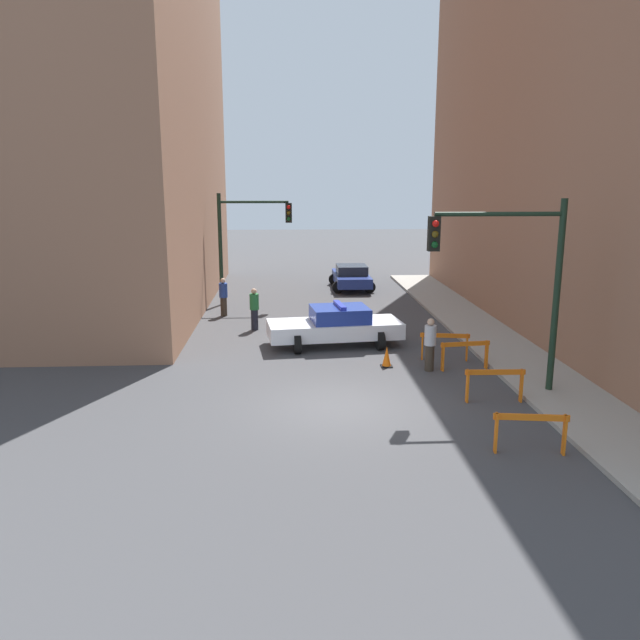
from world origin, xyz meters
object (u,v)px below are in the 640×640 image
object	(u,v)px
traffic_light_near	(516,267)
police_car	(336,326)
parked_car_near	(351,277)
traffic_light_far	(244,233)
traffic_cone	(387,357)
pedestrian_sidewalk	(430,344)
pedestrian_crossing	(254,308)
barrier_corner	(445,342)
barrier_mid	(495,380)
pedestrian_corner	(223,296)
barrier_front	(531,427)
barrier_back	(465,351)

from	to	relation	value
traffic_light_near	police_car	xyz separation A→B (m)	(-4.33, 5.45, -2.81)
traffic_light_near	parked_car_near	size ratio (longest dim) A/B	1.21
traffic_light_far	traffic_cone	bearing A→B (deg)	-64.04
pedestrian_sidewalk	traffic_light_far	bearing A→B (deg)	-146.59
parked_car_near	pedestrian_crossing	size ratio (longest dim) A/B	2.59
parked_car_near	police_car	bearing A→B (deg)	-98.56
traffic_light_near	barrier_corner	world-z (taller)	traffic_light_near
parked_car_near	barrier_mid	bearing A→B (deg)	-83.71
barrier_mid	barrier_corner	size ratio (longest dim) A/B	1.01
traffic_light_far	pedestrian_sidewalk	xyz separation A→B (m)	(6.36, -10.96, -2.54)
traffic_light_near	pedestrian_corner	xyz separation A→B (m)	(-8.81, 10.68, -2.67)
pedestrian_corner	barrier_front	distance (m)	16.52
pedestrian_corner	traffic_light_near	bearing A→B (deg)	-161.11
pedestrian_corner	barrier_back	xyz separation A→B (m)	(8.25, -8.38, -0.24)
pedestrian_crossing	barrier_corner	world-z (taller)	pedestrian_crossing
police_car	pedestrian_corner	size ratio (longest dim) A/B	2.94
parked_car_near	barrier_back	xyz separation A→B (m)	(1.99, -14.97, -0.06)
traffic_light_far	pedestrian_corner	size ratio (longest dim) A/B	3.13
traffic_light_near	barrier_back	bearing A→B (deg)	103.60
traffic_light_near	traffic_cone	xyz separation A→B (m)	(-2.93, 2.75, -3.21)
barrier_front	traffic_light_near	bearing A→B (deg)	77.11
parked_car_near	barrier_corner	world-z (taller)	parked_car_near
police_car	traffic_light_near	bearing A→B (deg)	-148.29
traffic_light_far	pedestrian_crossing	distance (m)	5.86
traffic_light_far	barrier_back	distance (m)	13.52
pedestrian_sidewalk	barrier_front	world-z (taller)	pedestrian_sidewalk
traffic_light_near	barrier_front	size ratio (longest dim) A/B	3.27
pedestrian_crossing	barrier_mid	size ratio (longest dim) A/B	1.04
barrier_mid	traffic_cone	size ratio (longest dim) A/B	2.44
pedestrian_crossing	pedestrian_corner	xyz separation A→B (m)	(-1.47, 2.69, 0.00)
police_car	pedestrian_sidewalk	xyz separation A→B (m)	(2.66, -3.18, 0.14)
pedestrian_corner	pedestrian_sidewalk	size ratio (longest dim) A/B	1.00
pedestrian_corner	traffic_cone	world-z (taller)	pedestrian_corner
pedestrian_crossing	pedestrian_corner	size ratio (longest dim) A/B	1.00
barrier_mid	barrier_back	distance (m)	2.91
traffic_light_far	parked_car_near	world-z (taller)	traffic_light_far
pedestrian_crossing	barrier_corner	size ratio (longest dim) A/B	1.05
pedestrian_sidewalk	barrier_mid	xyz separation A→B (m)	(1.08, -2.87, -0.24)
barrier_corner	traffic_cone	distance (m)	2.13
pedestrian_crossing	traffic_cone	bearing A→B (deg)	100.01
traffic_light_far	parked_car_near	bearing A→B (deg)	36.41
barrier_front	traffic_light_far	bearing A→B (deg)	112.80
pedestrian_crossing	pedestrian_sidewalk	bearing A→B (deg)	104.67
pedestrian_sidewalk	barrier_front	xyz separation A→B (m)	(0.80, -6.07, -0.24)
traffic_light_near	traffic_light_far	distance (m)	15.48
pedestrian_crossing	pedestrian_corner	bearing A→B (deg)	-91.50
barrier_back	pedestrian_sidewalk	bearing A→B (deg)	-178.12
barrier_back	traffic_cone	distance (m)	2.43
pedestrian_corner	barrier_front	size ratio (longest dim) A/B	1.04
traffic_light_far	pedestrian_crossing	bearing A→B (deg)	-82.47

